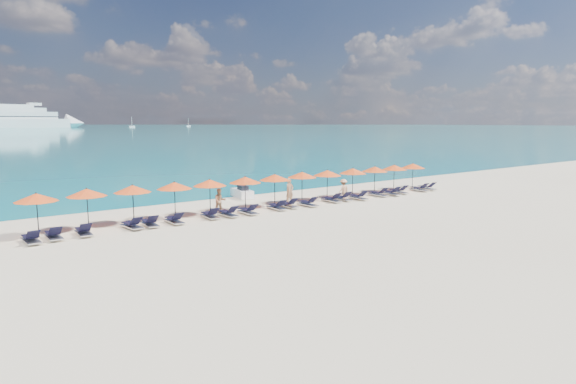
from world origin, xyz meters
TOP-DOWN VIEW (x-y plane):
  - ground at (0.00, 0.00)m, footprint 1400.00×1400.00m
  - cruise_ship at (61.26, 513.19)m, footprint 116.06×40.54m
  - sailboat_near at (157.37, 493.84)m, footprint 6.08×2.03m
  - sailboat_far at (244.12, 539.59)m, footprint 5.31×1.77m
  - jetski at (0.30, 9.29)m, footprint 1.48×2.77m
  - beachgoer_a at (1.50, 4.83)m, footprint 0.70×0.49m
  - beachgoer_b at (-4.14, 4.65)m, footprint 0.85×0.60m
  - beachgoer_c at (5.86, 3.96)m, footprint 1.06×0.61m
  - umbrella_0 at (-14.53, 4.49)m, footprint 2.10×2.10m
  - umbrella_1 at (-12.06, 4.76)m, footprint 2.10×2.10m
  - umbrella_2 at (-9.61, 4.73)m, footprint 2.10×2.10m
  - umbrella_3 at (-7.15, 4.64)m, footprint 2.10×2.10m
  - umbrella_4 at (-4.87, 4.57)m, footprint 2.10×2.10m
  - umbrella_5 at (-2.34, 4.51)m, footprint 2.10×2.10m
  - umbrella_6 at (0.04, 4.57)m, footprint 2.10×2.10m
  - umbrella_7 at (2.54, 4.73)m, footprint 2.10×2.10m
  - umbrella_8 at (4.78, 4.56)m, footprint 2.10×2.10m
  - umbrella_9 at (7.32, 4.49)m, footprint 2.10×2.10m
  - umbrella_10 at (9.76, 4.51)m, footprint 2.10×2.10m
  - umbrella_11 at (12.16, 4.59)m, footprint 2.10×2.10m
  - umbrella_12 at (14.50, 4.55)m, footprint 2.10×2.10m
  - lounger_0 at (-15.06, 3.29)m, footprint 0.71×1.73m
  - lounger_1 at (-14.04, 3.48)m, footprint 0.63×1.70m
  - lounger_2 at (-12.64, 3.45)m, footprint 0.71×1.73m
  - lounger_3 at (-10.14, 3.51)m, footprint 0.79×1.75m
  - lounger_4 at (-9.16, 3.48)m, footprint 0.75×1.74m
  - lounger_5 at (-7.76, 3.39)m, footprint 0.63×1.71m
  - lounger_6 at (-5.44, 3.49)m, footprint 0.76×1.75m
  - lounger_7 at (-4.30, 3.35)m, footprint 0.70×1.73m
  - lounger_8 at (-2.93, 3.25)m, footprint 0.66×1.71m
  - lounger_9 at (-0.56, 3.46)m, footprint 0.72×1.74m
  - lounger_10 at (0.48, 3.59)m, footprint 0.68×1.72m
  - lounger_11 at (1.92, 3.28)m, footprint 0.63×1.70m
  - lounger_12 at (4.35, 3.59)m, footprint 0.67×1.72m
  - lounger_13 at (5.41, 3.61)m, footprint 0.74×1.74m
  - lounger_14 at (6.69, 3.23)m, footprint 0.76×1.75m
  - lounger_15 at (9.11, 3.48)m, footprint 0.65×1.71m
  - lounger_16 at (10.30, 3.23)m, footprint 0.69×1.73m
  - lounger_17 at (11.48, 3.45)m, footprint 0.69×1.73m
  - lounger_18 at (13.95, 3.33)m, footprint 0.77×1.75m
  - lounger_19 at (15.00, 3.39)m, footprint 0.70×1.73m

SIDE VIEW (x-z plane):
  - ground at x=0.00m, z-range 0.00..0.00m
  - lounger_0 at x=-15.06m, z-range -0.09..0.56m
  - lounger_1 at x=-14.04m, z-range -0.09..0.56m
  - lounger_2 at x=-12.64m, z-range -0.09..0.56m
  - lounger_3 at x=-10.14m, z-range -0.09..0.56m
  - lounger_4 at x=-9.16m, z-range -0.09..0.56m
  - lounger_5 at x=-7.76m, z-range -0.09..0.56m
  - lounger_6 at x=-5.44m, z-range -0.09..0.56m
  - lounger_7 at x=-4.30m, z-range -0.09..0.56m
  - lounger_8 at x=-2.93m, z-range -0.09..0.56m
  - lounger_9 at x=-0.56m, z-range -0.09..0.56m
  - lounger_10 at x=0.48m, z-range -0.09..0.56m
  - lounger_11 at x=1.92m, z-range -0.09..0.56m
  - lounger_12 at x=4.35m, z-range -0.09..0.56m
  - lounger_13 at x=5.41m, z-range -0.09..0.56m
  - lounger_14 at x=6.69m, z-range -0.09..0.56m
  - lounger_15 at x=9.11m, z-range -0.09..0.56m
  - lounger_16 at x=10.30m, z-range -0.09..0.56m
  - lounger_17 at x=11.48m, z-range -0.09..0.56m
  - lounger_18 at x=13.95m, z-range -0.09..0.56m
  - lounger_19 at x=15.00m, z-range -0.09..0.56m
  - jetski at x=0.30m, z-range -0.08..0.85m
  - beachgoer_c at x=5.86m, z-range 0.00..1.55m
  - beachgoer_b at x=-4.14m, z-range 0.00..1.60m
  - beachgoer_a at x=1.50m, z-range 0.00..1.82m
  - sailboat_far at x=244.12m, z-range -3.87..5.87m
  - sailboat_near at x=157.37m, z-range -4.43..6.72m
  - umbrella_0 at x=-14.53m, z-range 0.88..3.16m
  - umbrella_1 at x=-12.06m, z-range 0.88..3.16m
  - umbrella_2 at x=-9.61m, z-range 0.88..3.16m
  - umbrella_3 at x=-7.15m, z-range 0.88..3.16m
  - umbrella_4 at x=-4.87m, z-range 0.88..3.16m
  - umbrella_5 at x=-2.34m, z-range 0.88..3.16m
  - umbrella_6 at x=0.04m, z-range 0.88..3.16m
  - umbrella_7 at x=2.54m, z-range 0.88..3.16m
  - umbrella_8 at x=4.78m, z-range 0.88..3.16m
  - umbrella_9 at x=7.32m, z-range 0.88..3.16m
  - umbrella_10 at x=9.76m, z-range 0.88..3.16m
  - umbrella_11 at x=12.16m, z-range 0.88..3.16m
  - umbrella_12 at x=14.50m, z-range 0.88..3.16m
  - cruise_ship at x=61.26m, z-range -7.66..24.28m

